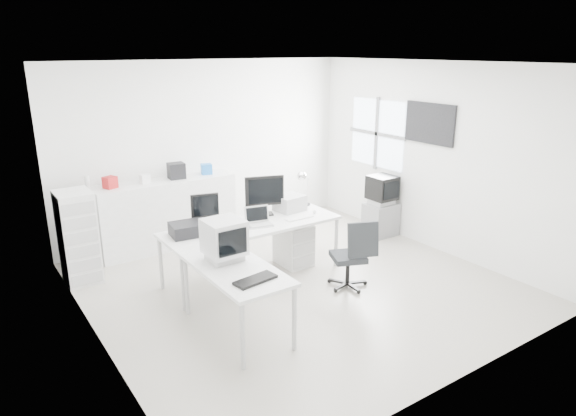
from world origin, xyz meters
TOP-DOWN VIEW (x-y plane):
  - floor at (0.00, 0.00)m, footprint 5.00×5.00m
  - ceiling at (0.00, 0.00)m, footprint 5.00×5.00m
  - back_wall at (0.00, 2.50)m, footprint 5.00×0.02m
  - left_wall at (-2.50, 0.00)m, footprint 0.02×5.00m
  - right_wall at (2.50, 0.00)m, footprint 0.02×5.00m
  - window at (2.48, 1.20)m, footprint 0.02×1.20m
  - wall_picture at (2.47, 0.10)m, footprint 0.04×0.90m
  - main_desk at (-0.34, 0.53)m, footprint 2.40×0.80m
  - side_desk at (-1.19, -0.57)m, footprint 0.70×1.40m
  - drawer_pedestal at (0.36, 0.58)m, footprint 0.40×0.50m
  - inkjet_printer at (-1.19, 0.63)m, footprint 0.48×0.39m
  - lcd_monitor_small at (-0.89, 0.78)m, footprint 0.40×0.29m
  - lcd_monitor_large at (0.01, 0.78)m, footprint 0.58×0.38m
  - laptop at (-0.29, 0.43)m, footprint 0.38×0.39m
  - white_keyboard at (0.31, 0.38)m, footprint 0.41×0.13m
  - white_mouse at (0.61, 0.43)m, footprint 0.05×0.05m
  - laser_printer at (0.41, 0.75)m, footprint 0.42×0.37m
  - desk_lamp at (0.76, 0.83)m, footprint 0.19×0.19m
  - crt_monitor at (-1.19, -0.32)m, footprint 0.44×0.44m
  - black_keyboard at (-1.19, -0.97)m, footprint 0.47×0.24m
  - office_chair at (0.51, -0.42)m, footprint 0.69×0.69m
  - tv_cabinet at (2.22, 0.75)m, footprint 0.50×0.41m
  - crt_tv at (2.22, 0.75)m, footprint 0.50×0.48m
  - sideboard at (-0.86, 2.24)m, footprint 2.12×0.53m
  - clutter_box_a at (-1.66, 2.24)m, footprint 0.21×0.20m
  - clutter_box_b at (-1.16, 2.24)m, footprint 0.15×0.14m
  - clutter_box_c at (-0.66, 2.24)m, footprint 0.26×0.24m
  - clutter_box_d at (-0.16, 2.24)m, footprint 0.19×0.18m
  - clutter_bottle at (-1.96, 2.28)m, footprint 0.07×0.07m
  - filing_cabinet at (-2.28, 1.71)m, footprint 0.43×0.51m

SIDE VIEW (x-z plane):
  - floor at x=0.00m, z-range -0.01..0.01m
  - tv_cabinet at x=2.22m, z-range 0.00..0.54m
  - drawer_pedestal at x=0.36m, z-range 0.00..0.60m
  - main_desk at x=-0.34m, z-range 0.00..0.75m
  - side_desk at x=-1.19m, z-range 0.00..0.75m
  - office_chair at x=0.51m, z-range 0.00..0.92m
  - sideboard at x=-0.86m, z-range 0.00..1.06m
  - filing_cabinet at x=-2.28m, z-range 0.00..1.23m
  - white_keyboard at x=0.31m, z-range 0.75..0.77m
  - black_keyboard at x=-1.19m, z-range 0.75..0.78m
  - crt_tv at x=2.22m, z-range 0.54..0.99m
  - white_mouse at x=0.61m, z-range 0.75..0.80m
  - inkjet_printer at x=-1.19m, z-range 0.75..0.91m
  - laptop at x=-0.29m, z-range 0.75..0.96m
  - laser_printer at x=0.41m, z-range 0.75..0.97m
  - lcd_monitor_small at x=-0.89m, z-range 0.75..1.20m
  - crt_monitor at x=-1.19m, z-range 0.75..1.26m
  - desk_lamp at x=0.76m, z-range 0.75..1.26m
  - lcd_monitor_large at x=0.01m, z-range 0.75..1.31m
  - clutter_box_b at x=-1.16m, z-range 1.06..1.19m
  - clutter_box_d at x=-0.16m, z-range 1.06..1.22m
  - clutter_box_a at x=-1.66m, z-range 1.06..1.23m
  - clutter_bottle at x=-1.96m, z-range 1.06..1.28m
  - clutter_box_c at x=-0.66m, z-range 1.06..1.30m
  - back_wall at x=0.00m, z-range 0.00..2.80m
  - left_wall at x=-2.50m, z-range 0.00..2.80m
  - right_wall at x=2.50m, z-range 0.00..2.80m
  - window at x=2.48m, z-range 1.05..2.15m
  - wall_picture at x=2.47m, z-range 1.60..2.20m
  - ceiling at x=0.00m, z-range 2.79..2.80m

